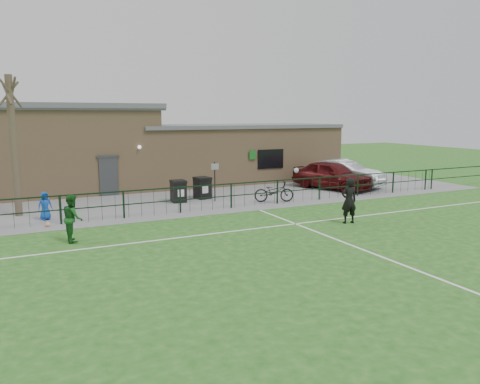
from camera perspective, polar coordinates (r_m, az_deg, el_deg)
name	(u,v)px	position (r m, az deg, el deg)	size (l,w,h in m)	color
ground	(311,257)	(14.73, 8.61, -7.88)	(90.00, 90.00, 0.00)	#225719
paving_strip	(174,192)	(26.66, -8.01, -0.04)	(34.00, 13.00, 0.02)	slate
pitch_line_touch	(213,211)	(21.40, -3.28, -2.32)	(28.00, 0.10, 0.01)	white
pitch_line_mid	(251,229)	(18.04, 1.39, -4.53)	(28.00, 0.10, 0.01)	white
pitch_line_perp	(362,249)	(15.91, 14.61, -6.76)	(0.10, 16.00, 0.01)	white
perimeter_fence	(211,197)	(21.47, -3.50, -0.66)	(28.00, 0.10, 1.20)	black
bare_tree	(14,147)	(22.09, -25.86, 4.97)	(0.30, 0.30, 6.00)	#4A3B2D
wheelie_bin_left	(178,192)	(23.59, -7.53, 0.00)	(0.67, 0.76, 1.01)	black
wheelie_bin_right	(202,189)	(24.45, -4.61, 0.41)	(0.68, 0.78, 1.04)	black
sign_post	(215,182)	(23.57, -3.09, 1.28)	(0.06, 0.06, 2.00)	black
car_maroon	(332,175)	(27.99, 11.12, 2.04)	(1.95, 4.84, 1.65)	#4D0D0F
car_silver	(343,173)	(29.13, 12.44, 2.26)	(1.72, 4.92, 1.62)	#979A9E
bicycle_e	(274,192)	(23.47, 4.16, 0.05)	(0.69, 1.98, 1.04)	black
spectator_child	(45,206)	(21.03, -22.68, -1.56)	(0.58, 0.38, 1.19)	#1247AE
goalkeeper_kick	(348,200)	(19.37, 13.01, -0.96)	(1.01, 3.50, 1.97)	black
outfield_player	(73,218)	(17.17, -19.72, -3.00)	(0.80, 0.62, 1.65)	#18541D
ball_ground	(48,224)	(19.82, -22.38, -3.68)	(0.20, 0.20, 0.20)	silver
clubhouse	(144,150)	(29.02, -11.61, 5.02)	(24.25, 5.40, 4.96)	tan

